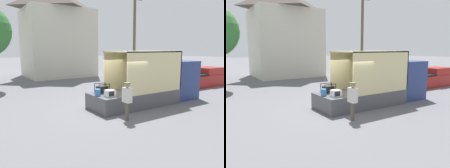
{
  "view_description": "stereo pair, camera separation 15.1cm",
  "coord_description": "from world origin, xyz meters",
  "views": [
    {
      "loc": [
        -6.22,
        -9.11,
        3.08
      ],
      "look_at": [
        -0.29,
        -0.2,
        1.36
      ],
      "focal_mm": 35.0,
      "sensor_mm": 36.0,
      "label": 1
    },
    {
      "loc": [
        -6.1,
        -9.19,
        3.08
      ],
      "look_at": [
        -0.29,
        -0.2,
        1.36
      ],
      "focal_mm": 35.0,
      "sensor_mm": 36.0,
      "label": 2
    }
  ],
  "objects": [
    {
      "name": "ground_plane",
      "position": [
        0.0,
        0.0,
        0.0
      ],
      "size": [
        160.0,
        160.0,
        0.0
      ],
      "primitive_type": "plane",
      "color": "slate"
    },
    {
      "name": "box_truck",
      "position": [
        3.41,
        -0.0,
        0.98
      ],
      "size": [
        5.76,
        2.14,
        2.97
      ],
      "color": "navy",
      "rests_on": "ground"
    },
    {
      "name": "tailgate_deck",
      "position": [
        -0.59,
        0.0,
        0.41
      ],
      "size": [
        1.19,
        2.04,
        0.81
      ],
      "primitive_type": "cube",
      "color": "#4C4C51",
      "rests_on": "ground"
    },
    {
      "name": "microwave",
      "position": [
        -0.58,
        -0.47,
        0.98
      ],
      "size": [
        0.47,
        0.39,
        0.32
      ],
      "color": "white",
      "rests_on": "tailgate_deck"
    },
    {
      "name": "portable_generator",
      "position": [
        -0.44,
        0.47,
        1.0
      ],
      "size": [
        0.68,
        0.48,
        0.5
      ],
      "color": "black",
      "rests_on": "tailgate_deck"
    },
    {
      "name": "orange_bucket",
      "position": [
        -1.01,
        0.0,
        0.98
      ],
      "size": [
        0.28,
        0.28,
        0.34
      ],
      "color": "#3370B2",
      "rests_on": "tailgate_deck"
    },
    {
      "name": "worker_person",
      "position": [
        -0.6,
        -1.83,
        1.02
      ],
      "size": [
        0.3,
        0.44,
        1.67
      ],
      "color": "brown",
      "rests_on": "ground"
    },
    {
      "name": "pickup_truck_red",
      "position": [
        10.44,
        1.86,
        0.65
      ],
      "size": [
        5.11,
        1.83,
        1.54
      ],
      "color": "maroon",
      "rests_on": "ground"
    },
    {
      "name": "house_backdrop",
      "position": [
        2.63,
        15.37,
        5.09
      ],
      "size": [
        7.39,
        6.53,
        9.99
      ],
      "color": "beige",
      "rests_on": "ground"
    },
    {
      "name": "utility_pole",
      "position": [
        8.5,
        8.82,
        4.51
      ],
      "size": [
        1.8,
        0.28,
        8.7
      ],
      "color": "brown",
      "rests_on": "ground"
    }
  ]
}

